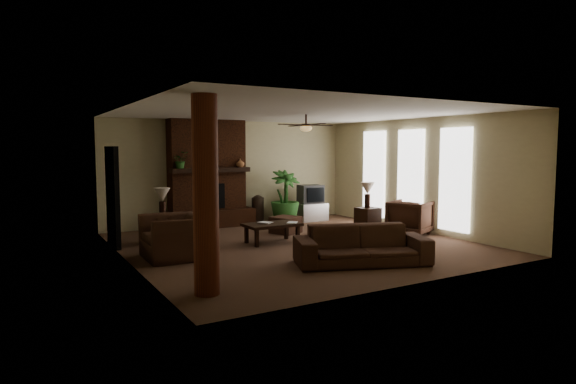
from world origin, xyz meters
TOP-DOWN VIEW (x-y plane):
  - room_shell at (0.00, 0.00)m, footprint 7.00×7.00m
  - fireplace at (-0.80, 3.22)m, footprint 2.40×0.70m
  - windows at (3.45, 0.20)m, footprint 0.08×3.65m
  - log_column at (-2.95, -2.40)m, footprint 0.36×0.36m
  - doorway at (-3.44, 1.80)m, footprint 0.10×1.00m
  - ceiling_fan at (0.40, 0.30)m, footprint 1.35×1.35m
  - sofa at (0.08, -2.09)m, footprint 2.44×1.48m
  - armchair_left at (-2.67, 0.07)m, footprint 0.82×1.24m
  - armchair_right at (2.91, -0.37)m, footprint 1.12×1.14m
  - coffee_table at (-0.38, 0.43)m, footprint 1.20×0.70m
  - ottoman at (0.48, 1.35)m, footprint 0.80×0.80m
  - tv_stand at (2.12, 2.72)m, footprint 0.85×0.51m
  - tv at (2.10, 2.74)m, footprint 0.71×0.60m
  - floor_vase at (0.63, 3.15)m, footprint 0.34×0.34m
  - floor_plant at (1.21, 2.66)m, footprint 0.89×1.50m
  - side_table_left at (-2.41, 1.65)m, footprint 0.64×0.64m
  - lamp_left at (-2.43, 1.69)m, footprint 0.39×0.39m
  - side_table_right at (2.58, 0.79)m, footprint 0.54×0.54m
  - lamp_right at (2.57, 0.79)m, footprint 0.41×0.41m
  - mantel_plant at (-1.61, 2.93)m, footprint 0.42×0.45m
  - mantel_vase at (0.01, 2.93)m, footprint 0.27×0.28m
  - book_a at (-0.60, 0.46)m, footprint 0.20×0.12m
  - book_b at (-0.08, 0.29)m, footprint 0.18×0.15m

SIDE VIEW (x-z plane):
  - ottoman at x=0.48m, z-range 0.00..0.40m
  - tv_stand at x=2.12m, z-range 0.00..0.50m
  - side_table_left at x=-2.41m, z-range 0.00..0.55m
  - side_table_right at x=2.58m, z-range 0.00..0.55m
  - coffee_table at x=-0.38m, z-range 0.16..0.59m
  - floor_plant at x=1.21m, z-range 0.00..0.82m
  - floor_vase at x=0.63m, z-range 0.05..0.82m
  - armchair_right at x=2.91m, z-range 0.00..0.91m
  - sofa at x=0.08m, z-range 0.00..0.92m
  - armchair_left at x=-2.67m, z-range 0.00..1.07m
  - book_a at x=-0.60m, z-range 0.43..0.72m
  - book_b at x=-0.08m, z-range 0.43..0.72m
  - tv at x=2.10m, z-range 0.50..1.02m
  - lamp_left at x=-2.43m, z-range 0.68..1.33m
  - lamp_right at x=2.57m, z-range 0.68..1.33m
  - doorway at x=-3.44m, z-range 0.00..2.10m
  - fireplace at x=-0.80m, z-range -0.24..2.56m
  - windows at x=3.45m, z-range 0.17..2.53m
  - log_column at x=-2.95m, z-range 0.00..2.80m
  - room_shell at x=0.00m, z-range -2.10..4.90m
  - mantel_vase at x=0.01m, z-range 1.56..1.78m
  - mantel_plant at x=-1.61m, z-range 1.56..1.89m
  - ceiling_fan at x=0.40m, z-range 2.34..2.72m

